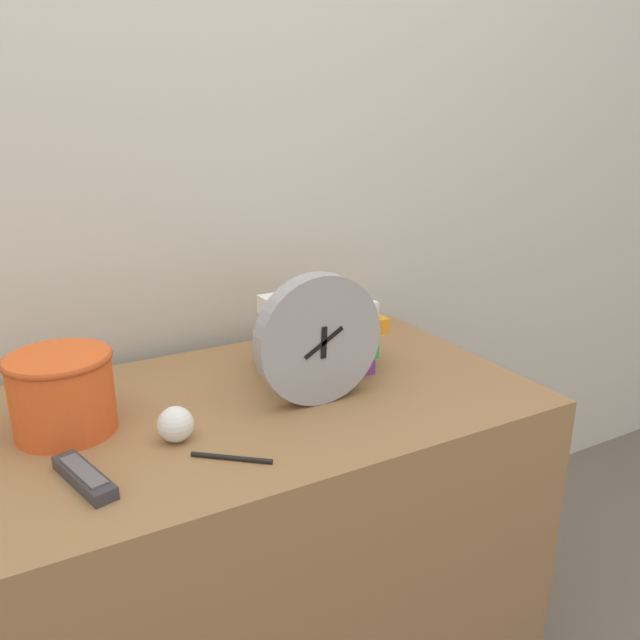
% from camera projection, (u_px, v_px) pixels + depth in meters
% --- Properties ---
extents(wall_back, '(6.00, 0.04, 2.40)m').
position_uv_depth(wall_back, '(128.00, 135.00, 1.32)').
color(wall_back, beige).
rests_on(wall_back, ground_plane).
extents(desk, '(1.30, 0.62, 0.72)m').
position_uv_depth(desk, '(210.00, 570.00, 1.27)').
color(desk, olive).
rests_on(desk, ground_plane).
extents(desk_clock, '(0.25, 0.04, 0.25)m').
position_uv_depth(desk_clock, '(319.00, 340.00, 1.16)').
color(desk_clock, '#99999E').
rests_on(desk_clock, desk).
extents(book_stack, '(0.24, 0.20, 0.16)m').
position_uv_depth(book_stack, '(320.00, 333.00, 1.33)').
color(book_stack, '#7A3899').
rests_on(book_stack, desk).
extents(basket, '(0.18, 0.18, 0.14)m').
position_uv_depth(basket, '(62.00, 391.00, 1.07)').
color(basket, '#E05623').
rests_on(basket, desk).
extents(tv_remote, '(0.07, 0.15, 0.02)m').
position_uv_depth(tv_remote, '(84.00, 477.00, 0.93)').
color(tv_remote, '#333338').
rests_on(tv_remote, desk).
extents(crumpled_paper_ball, '(0.06, 0.06, 0.06)m').
position_uv_depth(crumpled_paper_ball, '(176.00, 424.00, 1.05)').
color(crumpled_paper_ball, white).
rests_on(crumpled_paper_ball, desk).
extents(pen, '(0.11, 0.09, 0.01)m').
position_uv_depth(pen, '(232.00, 458.00, 0.99)').
color(pen, black).
rests_on(pen, desk).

